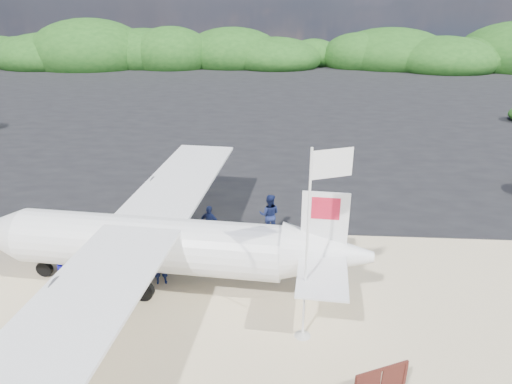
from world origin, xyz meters
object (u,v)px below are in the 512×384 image
crew_b (269,215)px  crew_c (210,224)px  aircraft_large (391,135)px  baggage_cart (99,282)px  crew_a (160,264)px  flagpole (302,335)px

crew_b → crew_c: size_ratio=1.14×
crew_c → aircraft_large: 19.48m
crew_b → aircraft_large: bearing=-115.5°
baggage_cart → crew_a: crew_a is taller
baggage_cart → flagpole: (7.10, -2.28, 0.00)m
baggage_cart → crew_b: bearing=49.9°
crew_a → crew_b: crew_b is taller
baggage_cart → crew_c: size_ratio=1.57×
flagpole → crew_c: (-3.63, 5.48, 0.79)m
flagpole → crew_b: (-1.24, 6.26, 0.90)m
baggage_cart → crew_b: 7.15m
baggage_cart → aircraft_large: size_ratio=0.15×
crew_a → crew_b: 5.32m
flagpole → crew_b: size_ratio=3.25×
crew_a → crew_b: bearing=-145.0°
flagpole → aircraft_large: 22.86m
flagpole → crew_a: flagpole is taller
flagpole → crew_b: flagpole is taller
baggage_cart → crew_a: 2.35m
baggage_cart → flagpole: flagpole is taller
crew_b → crew_c: bearing=20.7°
crew_a → crew_c: crew_c is taller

